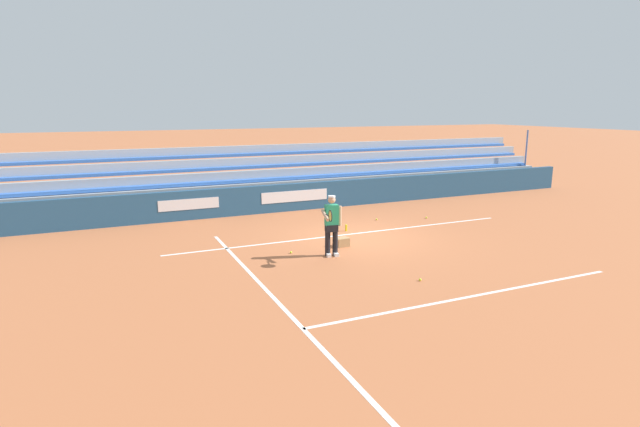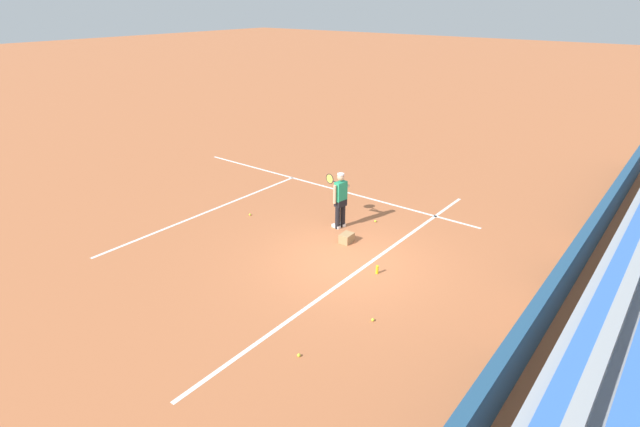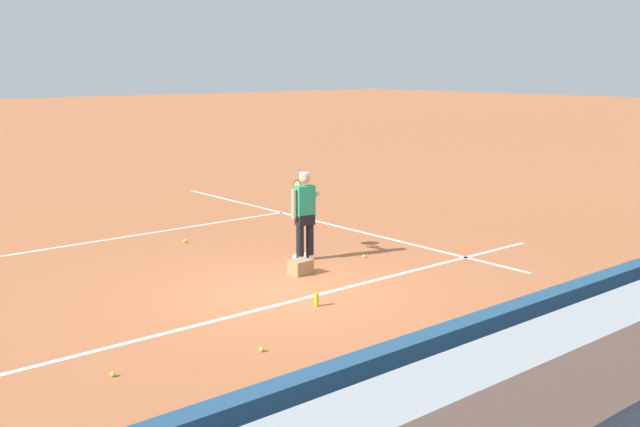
# 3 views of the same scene
# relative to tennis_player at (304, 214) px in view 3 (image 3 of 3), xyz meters

# --- Properties ---
(ground_plane) EXTENTS (160.00, 160.00, 0.00)m
(ground_plane) POSITION_rel_tennis_player_xyz_m (-1.59, -1.44, -0.89)
(ground_plane) COLOR #B7663D
(court_baseline_white) EXTENTS (12.00, 0.10, 0.01)m
(court_baseline_white) POSITION_rel_tennis_player_xyz_m (-1.59, -1.94, -0.89)
(court_baseline_white) COLOR white
(court_baseline_white) RESTS_ON ground
(court_sideline_white) EXTENTS (0.10, 12.00, 0.01)m
(court_sideline_white) POSITION_rel_tennis_player_xyz_m (2.52, 2.56, -0.89)
(court_sideline_white) COLOR white
(court_sideline_white) RESTS_ON ground
(court_service_line_white) EXTENTS (8.22, 0.10, 0.01)m
(court_service_line_white) POSITION_rel_tennis_player_xyz_m (-1.59, 4.06, -0.89)
(court_service_line_white) COLOR white
(court_service_line_white) RESTS_ON ground
(back_wall_sponsor_board) EXTENTS (27.90, 0.25, 1.10)m
(back_wall_sponsor_board) POSITION_rel_tennis_player_xyz_m (-1.58, -6.31, -0.34)
(back_wall_sponsor_board) COLOR navy
(back_wall_sponsor_board) RESTS_ON ground
(tennis_player) EXTENTS (0.68, 0.97, 1.71)m
(tennis_player) POSITION_rel_tennis_player_xyz_m (0.00, 0.00, 0.00)
(tennis_player) COLOR black
(tennis_player) RESTS_ON ground
(ball_box_cardboard) EXTENTS (0.42, 0.32, 0.26)m
(ball_box_cardboard) POSITION_rel_tennis_player_xyz_m (-0.71, -0.76, -0.76)
(ball_box_cardboard) COLOR #A87F51
(ball_box_cardboard) RESTS_ON ground
(tennis_ball_far_right) EXTENTS (0.07, 0.07, 0.07)m
(tennis_ball_far_right) POSITION_rel_tennis_player_xyz_m (-1.06, 2.76, -0.86)
(tennis_ball_far_right) COLOR #CCE533
(tennis_ball_far_right) RESTS_ON ground
(tennis_ball_stray_back) EXTENTS (0.07, 0.07, 0.07)m
(tennis_ball_stray_back) POSITION_rel_tennis_player_xyz_m (-5.31, -2.86, -0.86)
(tennis_ball_stray_back) COLOR #CCE533
(tennis_ball_stray_back) RESTS_ON ground
(tennis_ball_toward_net) EXTENTS (0.07, 0.07, 0.07)m
(tennis_ball_toward_net) POSITION_rel_tennis_player_xyz_m (0.96, -0.67, -0.86)
(tennis_ball_toward_net) COLOR #CCE533
(tennis_ball_toward_net) RESTS_ON ground
(tennis_ball_midcourt) EXTENTS (0.07, 0.07, 0.07)m
(tennis_ball_midcourt) POSITION_rel_tennis_player_xyz_m (-3.45, -3.37, -0.86)
(tennis_ball_midcourt) COLOR #CCE533
(tennis_ball_midcourt) RESTS_ON ground
(water_bottle) EXTENTS (0.07, 0.07, 0.22)m
(water_bottle) POSITION_rel_tennis_player_xyz_m (-1.68, -2.37, -0.78)
(water_bottle) COLOR yellow
(water_bottle) RESTS_ON ground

